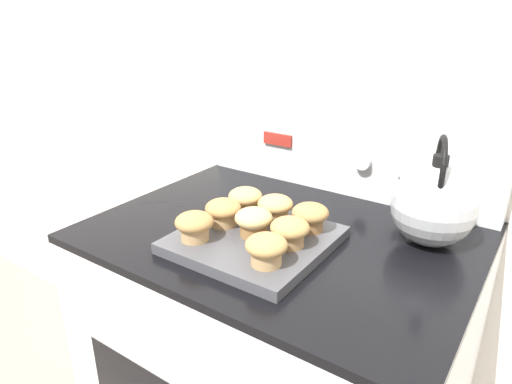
# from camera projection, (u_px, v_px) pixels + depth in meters

# --- Properties ---
(wall_back) EXTENTS (8.00, 0.05, 2.40)m
(wall_back) POSITION_uv_depth(u_px,v_px,m) (357.00, 69.00, 1.12)
(wall_back) COLOR white
(wall_back) RESTS_ON ground_plane
(control_panel) EXTENTS (0.77, 0.07, 0.20)m
(control_panel) POSITION_uv_depth(u_px,v_px,m) (343.00, 153.00, 1.16)
(control_panel) COLOR white
(control_panel) RESTS_ON stove_range
(muffin_pan) EXTENTS (0.29, 0.29, 0.02)m
(muffin_pan) POSITION_uv_depth(u_px,v_px,m) (255.00, 240.00, 0.91)
(muffin_pan) COLOR #4C4C51
(muffin_pan) RESTS_ON stove_range
(muffin_r0_c0) EXTENTS (0.07, 0.07, 0.06)m
(muffin_r0_c0) POSITION_uv_depth(u_px,v_px,m) (194.00, 225.00, 0.88)
(muffin_r0_c0) COLOR tan
(muffin_r0_c0) RESTS_ON muffin_pan
(muffin_r0_c2) EXTENTS (0.07, 0.07, 0.06)m
(muffin_r0_c2) POSITION_uv_depth(u_px,v_px,m) (266.00, 248.00, 0.79)
(muffin_r0_c2) COLOR tan
(muffin_r0_c2) RESTS_ON muffin_pan
(muffin_r1_c0) EXTENTS (0.07, 0.07, 0.06)m
(muffin_r1_c0) POSITION_uv_depth(u_px,v_px,m) (223.00, 211.00, 0.94)
(muffin_r1_c0) COLOR tan
(muffin_r1_c0) RESTS_ON muffin_pan
(muffin_r1_c1) EXTENTS (0.07, 0.07, 0.06)m
(muffin_r1_c1) POSITION_uv_depth(u_px,v_px,m) (254.00, 221.00, 0.89)
(muffin_r1_c1) COLOR olive
(muffin_r1_c1) RESTS_ON muffin_pan
(muffin_r1_c2) EXTENTS (0.07, 0.07, 0.06)m
(muffin_r1_c2) POSITION_uv_depth(u_px,v_px,m) (290.00, 231.00, 0.85)
(muffin_r1_c2) COLOR #A37A4C
(muffin_r1_c2) RESTS_ON muffin_pan
(muffin_r2_c0) EXTENTS (0.07, 0.07, 0.06)m
(muffin_r2_c0) POSITION_uv_depth(u_px,v_px,m) (245.00, 199.00, 1.00)
(muffin_r2_c0) COLOR #A37A4C
(muffin_r2_c0) RESTS_ON muffin_pan
(muffin_r2_c1) EXTENTS (0.07, 0.07, 0.06)m
(muffin_r2_c1) POSITION_uv_depth(u_px,v_px,m) (275.00, 207.00, 0.96)
(muffin_r2_c1) COLOR tan
(muffin_r2_c1) RESTS_ON muffin_pan
(muffin_r2_c2) EXTENTS (0.07, 0.07, 0.06)m
(muffin_r2_c2) POSITION_uv_depth(u_px,v_px,m) (310.00, 216.00, 0.92)
(muffin_r2_c2) COLOR olive
(muffin_r2_c2) RESTS_ON muffin_pan
(tea_kettle) EXTENTS (0.16, 0.20, 0.22)m
(tea_kettle) POSITION_uv_depth(u_px,v_px,m) (434.00, 203.00, 0.89)
(tea_kettle) COLOR silver
(tea_kettle) RESTS_ON stove_range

